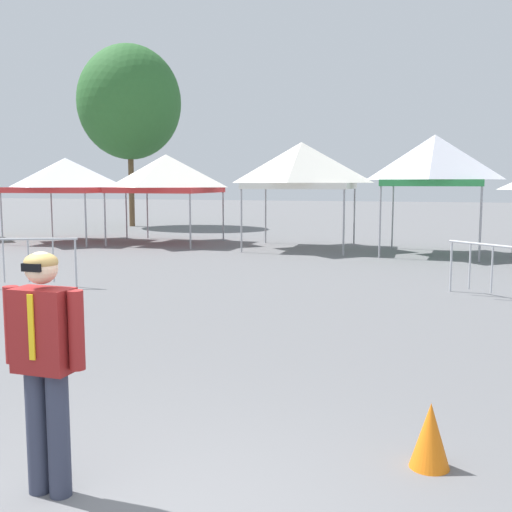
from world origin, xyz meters
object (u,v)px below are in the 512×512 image
at_px(canopy_tent_center, 434,160).
at_px(traffic_cone_lot_center, 430,435).
at_px(crowd_barrier_by_lift, 492,261).
at_px(person_foreground, 45,356).
at_px(tree_behind_tents_center, 129,103).
at_px(canopy_tent_behind_left, 301,166).
at_px(canopy_tent_behind_center, 166,174).
at_px(canopy_tent_left_of_center, 66,175).
at_px(crowd_barrier_near_person, 28,253).

distance_m(canopy_tent_center, traffic_cone_lot_center, 15.31).
relative_size(canopy_tent_center, crowd_barrier_by_lift, 2.30).
height_order(canopy_tent_center, person_foreground, canopy_tent_center).
bearing_deg(tree_behind_tents_center, traffic_cone_lot_center, -56.79).
bearing_deg(crowd_barrier_by_lift, canopy_tent_behind_left, 125.41).
bearing_deg(canopy_tent_behind_center, canopy_tent_behind_left, -3.62).
height_order(canopy_tent_left_of_center, person_foreground, canopy_tent_left_of_center).
xyz_separation_m(canopy_tent_behind_center, canopy_tent_center, (9.48, -0.84, 0.35)).
bearing_deg(canopy_tent_left_of_center, tree_behind_tents_center, 101.56).
height_order(canopy_tent_left_of_center, canopy_tent_center, canopy_tent_center).
xyz_separation_m(tree_behind_tents_center, crowd_barrier_near_person, (6.90, -17.29, -5.49)).
bearing_deg(tree_behind_tents_center, person_foreground, -62.75).
distance_m(tree_behind_tents_center, crowd_barrier_by_lift, 23.35).
relative_size(canopy_tent_left_of_center, canopy_tent_behind_left, 1.04).
bearing_deg(crowd_barrier_near_person, canopy_tent_center, 47.51).
relative_size(canopy_tent_behind_left, person_foreground, 2.02).
distance_m(canopy_tent_left_of_center, person_foreground, 20.02).
bearing_deg(crowd_barrier_near_person, person_foreground, -51.88).
xyz_separation_m(canopy_tent_behind_left, crowd_barrier_by_lift, (5.60, -7.88, -2.06)).
bearing_deg(canopy_tent_behind_left, canopy_tent_left_of_center, -178.58).
relative_size(canopy_tent_center, person_foreground, 2.08).
xyz_separation_m(canopy_tent_left_of_center, crowd_barrier_near_person, (5.24, -9.18, -1.76)).
xyz_separation_m(canopy_tent_left_of_center, canopy_tent_behind_center, (3.90, 0.55, 0.05)).
relative_size(tree_behind_tents_center, traffic_cone_lot_center, 17.10).
bearing_deg(crowd_barrier_by_lift, person_foreground, -111.81).
distance_m(tree_behind_tents_center, crowd_barrier_near_person, 19.41).
distance_m(canopy_tent_behind_left, canopy_tent_center, 4.35).
distance_m(canopy_tent_behind_center, person_foreground, 18.67).
distance_m(canopy_tent_behind_left, person_foreground, 17.05).
bearing_deg(crowd_barrier_by_lift, canopy_tent_center, 99.86).
distance_m(canopy_tent_behind_center, canopy_tent_behind_left, 5.18).
bearing_deg(canopy_tent_center, crowd_barrier_by_lift, -80.14).
height_order(canopy_tent_left_of_center, traffic_cone_lot_center, canopy_tent_left_of_center).
bearing_deg(tree_behind_tents_center, canopy_tent_behind_left, -36.37).
xyz_separation_m(tree_behind_tents_center, traffic_cone_lot_center, (15.37, -23.48, -5.97)).
relative_size(canopy_tent_behind_center, canopy_tent_behind_left, 0.95).
bearing_deg(canopy_tent_center, traffic_cone_lot_center, -88.74).
relative_size(canopy_tent_center, tree_behind_tents_center, 0.41).
xyz_separation_m(canopy_tent_left_of_center, crowd_barrier_by_lift, (14.66, -7.66, -1.76)).
height_order(canopy_tent_behind_left, traffic_cone_lot_center, canopy_tent_behind_left).
relative_size(canopy_tent_left_of_center, canopy_tent_behind_center, 1.09).
relative_size(canopy_tent_behind_center, crowd_barrier_by_lift, 2.13).
bearing_deg(canopy_tent_left_of_center, crowd_barrier_near_person, -60.27).
height_order(canopy_tent_center, traffic_cone_lot_center, canopy_tent_center).
bearing_deg(canopy_tent_left_of_center, crowd_barrier_by_lift, -27.58).
relative_size(canopy_tent_left_of_center, person_foreground, 2.10).
xyz_separation_m(crowd_barrier_by_lift, traffic_cone_lot_center, (-0.95, -7.71, -0.49)).
relative_size(canopy_tent_behind_left, canopy_tent_center, 0.97).
distance_m(crowd_barrier_by_lift, traffic_cone_lot_center, 7.78).
xyz_separation_m(canopy_tent_behind_left, person_foreground, (2.02, -16.84, -1.78)).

